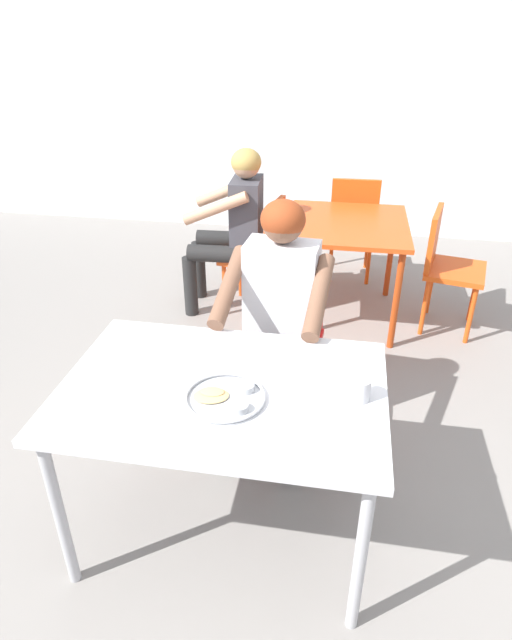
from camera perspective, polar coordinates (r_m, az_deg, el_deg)
ground_plane at (r=2.51m, az=-0.92°, el=-21.66°), size 12.00×12.00×0.05m
back_wall at (r=5.48m, az=7.42°, el=26.65°), size 12.00×0.12×3.40m
table_foreground at (r=2.03m, az=-3.54°, el=-8.78°), size 1.19×0.81×0.75m
thali_tray at (r=1.91m, az=-3.25°, el=-8.20°), size 0.29×0.29×0.03m
drinking_cup at (r=1.93m, az=10.97°, el=-7.14°), size 0.08×0.08×0.09m
chair_foreground at (r=2.83m, az=3.04°, el=-1.00°), size 0.42×0.45×0.86m
diner_foreground at (r=2.52m, az=2.24°, el=1.22°), size 0.52×0.57×1.24m
table_background_red at (r=3.80m, az=9.56°, el=9.06°), size 0.83×0.92×0.72m
chair_red_left at (r=3.89m, az=0.56°, el=7.59°), size 0.44×0.47×0.84m
chair_red_right at (r=3.88m, az=19.54°, el=5.93°), size 0.47×0.50×0.84m
chair_red_far at (r=4.48m, az=10.27°, el=10.35°), size 0.40×0.44×0.87m
patron_background at (r=3.86m, az=-2.40°, el=10.88°), size 0.57×0.51×1.19m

